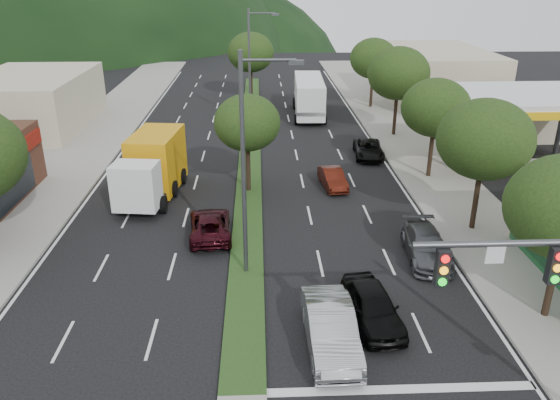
{
  "coord_description": "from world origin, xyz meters",
  "views": [
    {
      "loc": [
        0.66,
        -13.87,
        12.87
      ],
      "look_at": [
        1.65,
        10.33,
        2.62
      ],
      "focal_mm": 35.0,
      "sensor_mm": 36.0,
      "label": 1
    }
  ],
  "objects_px": {
    "tree_r_c": "(436,108)",
    "sedan_silver": "(331,328)",
    "box_truck": "(153,168)",
    "tree_r_b": "(485,139)",
    "tree_med_far": "(251,52)",
    "car_queue_c": "(333,178)",
    "car_queue_d": "(369,149)",
    "car_queue_a": "(373,306)",
    "car_queue_b": "(426,246)",
    "tree_med_near": "(247,123)",
    "suv_maroon": "(210,225)",
    "streetlight_mid": "(252,63)",
    "motorhome": "(309,96)",
    "tree_r_d": "(398,73)",
    "tree_r_e": "(374,58)",
    "streetlight_near": "(248,157)"
  },
  "relations": [
    {
      "from": "tree_r_b",
      "to": "tree_med_near",
      "type": "xyz_separation_m",
      "value": [
        -12.0,
        6.0,
        -0.61
      ]
    },
    {
      "from": "suv_maroon",
      "to": "sedan_silver",
      "type": "bearing_deg",
      "value": 113.67
    },
    {
      "from": "car_queue_b",
      "to": "tree_r_d",
      "type": "bearing_deg",
      "value": 85.3
    },
    {
      "from": "car_queue_a",
      "to": "tree_r_b",
      "type": "bearing_deg",
      "value": 41.9
    },
    {
      "from": "tree_r_c",
      "to": "box_truck",
      "type": "relative_size",
      "value": 0.85
    },
    {
      "from": "streetlight_near",
      "to": "tree_med_far",
      "type": "bearing_deg",
      "value": 90.33
    },
    {
      "from": "tree_r_c",
      "to": "tree_r_e",
      "type": "distance_m",
      "value": 20.0
    },
    {
      "from": "tree_med_near",
      "to": "car_queue_d",
      "type": "distance_m",
      "value": 11.59
    },
    {
      "from": "tree_med_far",
      "to": "streetlight_mid",
      "type": "bearing_deg",
      "value": -88.93
    },
    {
      "from": "tree_r_c",
      "to": "sedan_silver",
      "type": "height_order",
      "value": "tree_r_c"
    },
    {
      "from": "sedan_silver",
      "to": "box_truck",
      "type": "distance_m",
      "value": 17.78
    },
    {
      "from": "car_queue_b",
      "to": "car_queue_c",
      "type": "xyz_separation_m",
      "value": [
        -3.25,
        9.53,
        -0.07
      ]
    },
    {
      "from": "tree_med_near",
      "to": "car_queue_d",
      "type": "height_order",
      "value": "tree_med_near"
    },
    {
      "from": "car_queue_a",
      "to": "car_queue_c",
      "type": "height_order",
      "value": "car_queue_a"
    },
    {
      "from": "tree_r_c",
      "to": "streetlight_near",
      "type": "relative_size",
      "value": 0.65
    },
    {
      "from": "car_queue_c",
      "to": "tree_r_c",
      "type": "bearing_deg",
      "value": 5.97
    },
    {
      "from": "suv_maroon",
      "to": "motorhome",
      "type": "xyz_separation_m",
      "value": [
        7.43,
        25.36,
        1.23
      ]
    },
    {
      "from": "tree_r_b",
      "to": "suv_maroon",
      "type": "relative_size",
      "value": 1.53
    },
    {
      "from": "tree_med_near",
      "to": "suv_maroon",
      "type": "xyz_separation_m",
      "value": [
        -1.93,
        -6.11,
        -3.8
      ]
    },
    {
      "from": "car_queue_b",
      "to": "tree_med_near",
      "type": "bearing_deg",
      "value": 138.2
    },
    {
      "from": "tree_r_b",
      "to": "box_truck",
      "type": "xyz_separation_m",
      "value": [
        -17.79,
        5.85,
        -3.31
      ]
    },
    {
      "from": "tree_r_d",
      "to": "car_queue_a",
      "type": "distance_m",
      "value": 27.28
    },
    {
      "from": "sedan_silver",
      "to": "car_queue_a",
      "type": "relative_size",
      "value": 1.14
    },
    {
      "from": "tree_med_near",
      "to": "streetlight_mid",
      "type": "height_order",
      "value": "streetlight_mid"
    },
    {
      "from": "tree_r_b",
      "to": "tree_med_far",
      "type": "distance_m",
      "value": 34.18
    },
    {
      "from": "tree_r_d",
      "to": "suv_maroon",
      "type": "bearing_deg",
      "value": -127.56
    },
    {
      "from": "streetlight_near",
      "to": "sedan_silver",
      "type": "height_order",
      "value": "streetlight_near"
    },
    {
      "from": "tree_r_b",
      "to": "tree_med_far",
      "type": "relative_size",
      "value": 1.0
    },
    {
      "from": "car_queue_c",
      "to": "suv_maroon",
      "type": "bearing_deg",
      "value": -144.16
    },
    {
      "from": "tree_r_c",
      "to": "streetlight_mid",
      "type": "distance_m",
      "value": 17.57
    },
    {
      "from": "tree_r_d",
      "to": "streetlight_near",
      "type": "relative_size",
      "value": 0.72
    },
    {
      "from": "suv_maroon",
      "to": "box_truck",
      "type": "bearing_deg",
      "value": -62.0
    },
    {
      "from": "tree_med_near",
      "to": "car_queue_a",
      "type": "xyz_separation_m",
      "value": [
        5.02,
        -14.0,
        -3.69
      ]
    },
    {
      "from": "suv_maroon",
      "to": "car_queue_c",
      "type": "relative_size",
      "value": 1.25
    },
    {
      "from": "car_queue_b",
      "to": "motorhome",
      "type": "height_order",
      "value": "motorhome"
    },
    {
      "from": "car_queue_a",
      "to": "car_queue_c",
      "type": "distance_m",
      "value": 14.53
    },
    {
      "from": "streetlight_mid",
      "to": "suv_maroon",
      "type": "height_order",
      "value": "streetlight_mid"
    },
    {
      "from": "box_truck",
      "to": "car_queue_a",
      "type": "bearing_deg",
      "value": 134.6
    },
    {
      "from": "car_queue_d",
      "to": "box_truck",
      "type": "xyz_separation_m",
      "value": [
        -14.6,
        -6.65,
        1.12
      ]
    },
    {
      "from": "tree_r_c",
      "to": "car_queue_b",
      "type": "relative_size",
      "value": 1.4
    },
    {
      "from": "tree_r_d",
      "to": "car_queue_a",
      "type": "height_order",
      "value": "tree_r_d"
    },
    {
      "from": "box_truck",
      "to": "motorhome",
      "type": "relative_size",
      "value": 0.83
    },
    {
      "from": "box_truck",
      "to": "tree_med_far",
      "type": "bearing_deg",
      "value": -95.88
    },
    {
      "from": "car_queue_d",
      "to": "streetlight_mid",
      "type": "bearing_deg",
      "value": 140.08
    },
    {
      "from": "car_queue_c",
      "to": "car_queue_d",
      "type": "xyz_separation_m",
      "value": [
        3.45,
        5.97,
        0.01
      ]
    },
    {
      "from": "tree_r_b",
      "to": "car_queue_a",
      "type": "relative_size",
      "value": 1.61
    },
    {
      "from": "streetlight_near",
      "to": "suv_maroon",
      "type": "distance_m",
      "value": 6.65
    },
    {
      "from": "tree_r_c",
      "to": "tree_med_far",
      "type": "distance_m",
      "value": 26.83
    },
    {
      "from": "car_queue_b",
      "to": "car_queue_c",
      "type": "distance_m",
      "value": 10.07
    },
    {
      "from": "sedan_silver",
      "to": "car_queue_a",
      "type": "height_order",
      "value": "sedan_silver"
    }
  ]
}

